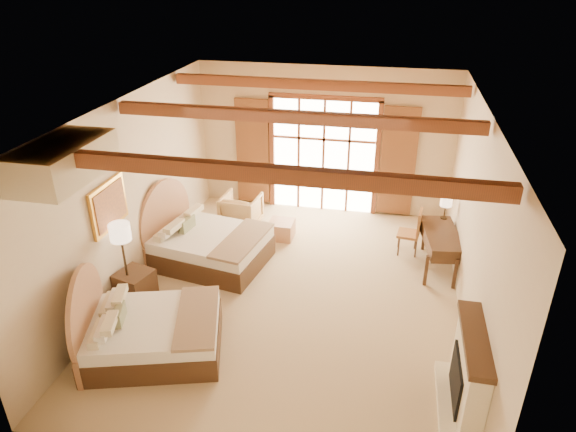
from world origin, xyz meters
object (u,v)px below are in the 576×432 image
(nightstand, at_px, (136,289))
(desk, at_px, (439,249))
(bed_far, at_px, (203,243))
(bed_near, at_px, (144,329))
(armchair, at_px, (241,211))

(nightstand, height_order, desk, desk)
(bed_far, relative_size, nightstand, 3.61)
(bed_far, xyz_separation_m, nightstand, (-0.59, -1.52, -0.09))
(bed_near, xyz_separation_m, armchair, (0.24, 4.05, -0.02))
(bed_near, relative_size, desk, 1.57)
(bed_near, height_order, desk, bed_near)
(armchair, bearing_deg, nightstand, 78.93)
(bed_far, distance_m, nightstand, 1.64)
(armchair, xyz_separation_m, desk, (4.02, -0.87, 0.04))
(bed_far, height_order, nightstand, bed_far)
(bed_far, bearing_deg, desk, 18.79)
(nightstand, height_order, armchair, armchair)
(desk, bearing_deg, armchair, 159.98)
(armchair, distance_m, desk, 4.11)
(armchair, bearing_deg, bed_far, 84.44)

